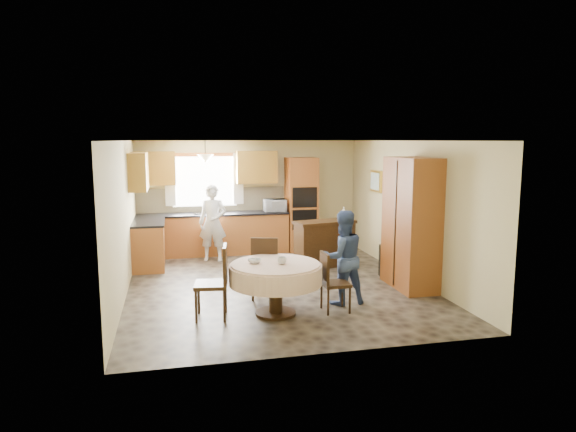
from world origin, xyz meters
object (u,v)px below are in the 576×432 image
Objects in this scene: cupboard at (411,223)px; person_dining at (343,257)px; dining_table at (276,275)px; chair_left at (217,278)px; chair_back at (265,265)px; chair_right at (331,279)px; sideboard at (324,245)px; person_sink at (213,223)px; oven_tower at (301,204)px.

person_dining is at bearing -157.65° from cupboard.
cupboard reaches higher than dining_table.
dining_table is 1.28× the size of chair_left.
chair_back is 1.14× the size of chair_right.
sideboard is 1.19× the size of chair_back.
chair_right is at bearing -54.35° from person_sink.
sideboard is at bearing -15.56° from chair_right.
chair_left is 1.96m from person_dining.
dining_table is at bearing -161.14° from cupboard.
dining_table is at bearing -66.14° from person_sink.
dining_table is (-1.46, -4.21, -0.47)m from oven_tower.
cupboard is 2.12× the size of chair_left.
oven_tower is 2.02× the size of chair_left.
chair_right is (-1.71, -0.91, -0.62)m from cupboard.
chair_back is (-1.55, -1.88, 0.13)m from sideboard.
chair_left is at bearing -118.89° from oven_tower.
chair_back is 1.15m from chair_right.
dining_table is at bearing 107.08° from chair_back.
chair_back is at bearing 91.10° from dining_table.
cupboard is at bearing 112.07° from chair_left.
chair_right is at bearing -3.09° from dining_table.
person_sink is (0.24, 3.57, 0.22)m from chair_left.
chair_left is at bearing -79.33° from person_sink.
person_sink reaches higher than dining_table.
person_dining reaches higher than chair_right.
oven_tower is at bearing -100.59° from person_dining.
cupboard is 1.53× the size of person_dining.
chair_left is (-2.29, -4.16, -0.48)m from oven_tower.
person_sink is 1.10× the size of person_dining.
chair_left is 1.03× the size of chair_back.
sideboard is 0.54× the size of cupboard.
cupboard reaches higher than person_sink.
person_sink is at bearing 99.39° from dining_table.
chair_back reaches higher than chair_right.
chair_left reaches higher than sideboard.
chair_back is at bearing -177.37° from cupboard.
sideboard is 0.90× the size of dining_table.
oven_tower is 3.96m from person_dining.
oven_tower is at bearing 30.43° from person_sink.
oven_tower reaches higher than chair_back.
oven_tower is 3.51m from cupboard.
oven_tower is at bearing -97.06° from chair_back.
chair_back is (0.82, 0.69, -0.02)m from chair_left.
sideboard is 2.38m from person_sink.
person_dining is (1.94, 0.23, 0.15)m from chair_left.
dining_table is 1.32× the size of chair_back.
chair_right reaches higher than dining_table.
sideboard is at bearing 145.83° from chair_left.
person_dining is at bearing -111.91° from sideboard.
chair_back is 2.94m from person_sink.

